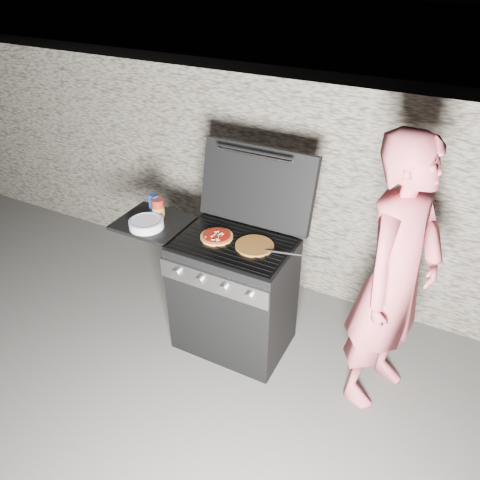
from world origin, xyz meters
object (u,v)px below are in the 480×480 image
at_px(gas_grill, 204,285).
at_px(person, 395,280).
at_px(sauce_jar, 158,208).
at_px(pizza_topped, 217,236).

bearing_deg(gas_grill, person, 3.09).
bearing_deg(person, sauce_jar, 109.26).
bearing_deg(sauce_jar, pizza_topped, -7.65).
bearing_deg(pizza_topped, gas_grill, -176.18).
relative_size(pizza_topped, sauce_jar, 1.62).
bearing_deg(person, pizza_topped, 112.59).
distance_m(pizza_topped, person, 1.19).
relative_size(gas_grill, sauce_jar, 9.64).
bearing_deg(pizza_topped, person, 3.02).
bearing_deg(person, gas_grill, 112.66).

